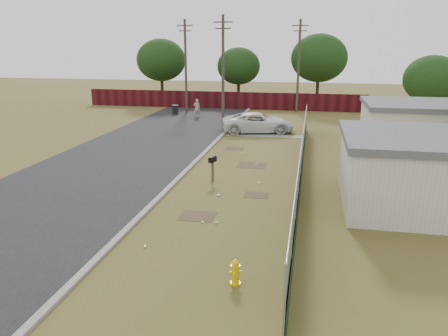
% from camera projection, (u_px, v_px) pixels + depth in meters
% --- Properties ---
extents(ground, '(120.00, 120.00, 0.00)m').
position_uv_depth(ground, '(238.00, 181.00, 22.10)').
color(ground, brown).
rests_on(ground, ground).
extents(street, '(15.10, 60.00, 0.12)m').
position_uv_depth(street, '(163.00, 141.00, 30.97)').
color(street, black).
rests_on(street, ground).
extents(chainlink_fence, '(0.10, 27.06, 2.02)m').
position_uv_depth(chainlink_fence, '(301.00, 164.00, 22.26)').
color(chainlink_fence, gray).
rests_on(chainlink_fence, ground).
extents(privacy_fence, '(30.00, 0.12, 1.80)m').
position_uv_depth(privacy_fence, '(221.00, 100.00, 46.56)').
color(privacy_fence, '#460F13').
rests_on(privacy_fence, ground).
extents(utility_poles, '(12.60, 8.24, 9.00)m').
position_uv_depth(utility_poles, '(236.00, 66.00, 41.00)').
color(utility_poles, '#473C2F').
rests_on(utility_poles, ground).
extents(houses, '(9.30, 17.24, 3.10)m').
position_uv_depth(houses, '(431.00, 146.00, 22.79)').
color(houses, beige).
rests_on(houses, ground).
extents(horizon_trees, '(33.32, 31.94, 7.78)m').
position_uv_depth(horizon_trees, '(286.00, 66.00, 42.89)').
color(horizon_trees, '#382719').
rests_on(horizon_trees, ground).
extents(fire_hydrant, '(0.40, 0.40, 0.79)m').
position_uv_depth(fire_hydrant, '(235.00, 273.00, 12.49)').
color(fire_hydrant, yellow).
rests_on(fire_hydrant, ground).
extents(mailbox, '(0.35, 0.56, 1.30)m').
position_uv_depth(mailbox, '(213.00, 162.00, 21.73)').
color(mailbox, brown).
rests_on(mailbox, ground).
extents(pickup_truck, '(6.04, 3.85, 1.55)m').
position_uv_depth(pickup_truck, '(258.00, 123.00, 33.98)').
color(pickup_truck, silver).
rests_on(pickup_truck, ground).
extents(pedestrian, '(0.71, 0.57, 1.69)m').
position_uv_depth(pedestrian, '(197.00, 108.00, 41.25)').
color(pedestrian, tan).
rests_on(pedestrian, ground).
extents(trash_bin, '(0.69, 0.68, 0.90)m').
position_uv_depth(trash_bin, '(175.00, 110.00, 42.92)').
color(trash_bin, black).
rests_on(trash_bin, ground).
extents(scattered_litter, '(3.09, 13.70, 0.07)m').
position_uv_depth(scattered_litter, '(225.00, 191.00, 20.42)').
color(scattered_litter, white).
rests_on(scattered_litter, ground).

